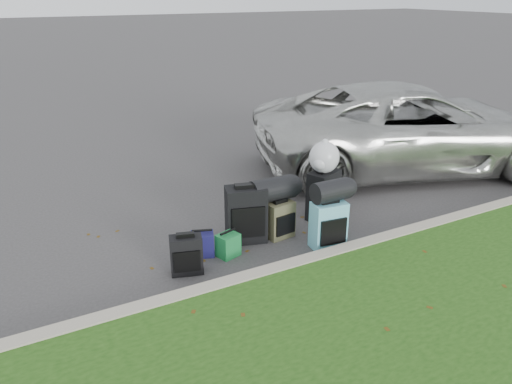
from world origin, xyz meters
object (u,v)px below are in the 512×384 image
suitcase_teal (328,225)px  suitcase_large_black_left (246,214)px  suitcase_small_black (186,255)px  suitcase_olive (280,220)px  suitcase_large_black_right (323,195)px  suv (410,127)px  tote_green (228,245)px  tote_navy (203,244)px

suitcase_teal → suitcase_large_black_left: bearing=149.1°
suitcase_small_black → suitcase_olive: suitcase_olive is taller
suitcase_large_black_right → suv: bearing=0.3°
tote_green → tote_navy: (-0.27, 0.17, 0.00)m
suv → tote_green: 4.53m
suitcase_olive → tote_navy: (-1.08, 0.03, -0.10)m
suitcase_teal → tote_green: suitcase_teal is taller
tote_navy → suitcase_teal: bearing=0.0°
suitcase_large_black_right → suitcase_small_black: bearing=170.5°
suitcase_large_black_left → suitcase_small_black: bearing=-141.7°
suv → suitcase_large_black_left: size_ratio=7.45×
suitcase_small_black → suitcase_olive: bearing=27.3°
suitcase_small_black → tote_navy: 0.45m
suitcase_large_black_right → tote_green: bearing=170.5°
suitcase_olive → suitcase_large_black_right: size_ratio=0.70×
suitcase_small_black → tote_green: size_ratio=1.58×
suitcase_olive → suitcase_large_black_right: 0.87m
suitcase_olive → suv: bearing=12.8°
suitcase_small_black → suitcase_teal: bearing=8.3°
suitcase_small_black → suitcase_olive: (1.41, 0.27, 0.02)m
tote_green → suitcase_teal: bearing=-34.6°
tote_green → suitcase_large_black_right: bearing=-4.9°
suitcase_small_black → suitcase_olive: 1.43m
tote_green → suitcase_large_black_left: bearing=17.3°
suitcase_large_black_right → tote_navy: suitcase_large_black_right is taller
suitcase_small_black → suitcase_teal: size_ratio=0.75×
suitcase_teal → suitcase_large_black_right: size_ratio=0.86×
suitcase_large_black_right → tote_green: size_ratio=2.44×
suitcase_olive → tote_navy: 1.09m
tote_green → suitcase_small_black: bearing=175.3°
suv → tote_green: suv is taller
suitcase_large_black_left → suv: bearing=32.8°
suitcase_teal → tote_navy: 1.59m
suitcase_teal → suitcase_large_black_right: (0.45, 0.74, 0.05)m
tote_navy → tote_green: bearing=-12.2°
suitcase_teal → tote_green: 1.28m
suitcase_small_black → suitcase_large_black_right: (2.25, 0.48, 0.12)m
suv → suitcase_large_black_left: 4.06m
suitcase_teal → suitcase_large_black_right: suitcase_large_black_right is taller
suitcase_olive → tote_navy: size_ratio=1.68×
suitcase_olive → tote_green: (-0.82, -0.14, -0.10)m
suitcase_large_black_right → tote_green: suitcase_large_black_right is taller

